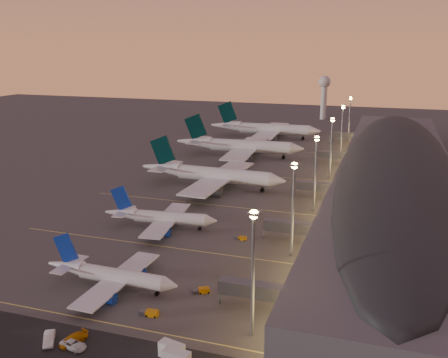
# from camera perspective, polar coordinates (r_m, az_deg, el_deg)

# --- Properties ---
(ground) EXTENTS (700.00, 700.00, 0.00)m
(ground) POSITION_cam_1_polar(r_m,az_deg,el_deg) (147.04, -6.33, -6.92)
(ground) COLOR #3C3937
(airliner_narrow_south) EXTENTS (34.09, 30.35, 12.22)m
(airliner_narrow_south) POSITION_cam_1_polar(r_m,az_deg,el_deg) (120.77, -12.82, -10.68)
(airliner_narrow_south) COLOR silver
(airliner_narrow_south) RESTS_ON ground
(airliner_narrow_north) EXTENTS (36.18, 32.52, 12.92)m
(airliner_narrow_north) POSITION_cam_1_polar(r_m,az_deg,el_deg) (155.77, -7.28, -4.36)
(airliner_narrow_north) COLOR silver
(airliner_narrow_north) RESTS_ON ground
(airliner_wide_near) EXTENTS (61.20, 55.70, 19.60)m
(airliner_wide_near) POSITION_cam_1_polar(r_m,az_deg,el_deg) (198.16, -1.47, 0.52)
(airliner_wide_near) COLOR silver
(airliner_wide_near) RESTS_ON ground
(airliner_wide_mid) EXTENTS (65.89, 60.05, 21.09)m
(airliner_wide_mid) POSITION_cam_1_polar(r_m,az_deg,el_deg) (252.84, 1.73, 3.81)
(airliner_wide_mid) COLOR silver
(airliner_wide_mid) RESTS_ON ground
(airliner_wide_far) EXTENTS (67.55, 61.41, 21.65)m
(airliner_wide_far) POSITION_cam_1_polar(r_m,az_deg,el_deg) (304.86, 4.67, 5.74)
(airliner_wide_far) COLOR silver
(airliner_wide_far) RESTS_ON ground
(terminal_building) EXTENTS (56.35, 255.00, 17.46)m
(terminal_building) POSITION_cam_1_polar(r_m,az_deg,el_deg) (201.32, 18.97, 1.02)
(terminal_building) COLOR #525157
(terminal_building) RESTS_ON ground
(light_masts) EXTENTS (2.20, 217.20, 25.90)m
(light_masts) POSITION_cam_1_polar(r_m,az_deg,el_deg) (193.38, 11.53, 3.66)
(light_masts) COLOR gray
(light_masts) RESTS_ON ground
(radar_tower) EXTENTS (9.00, 9.00, 32.50)m
(radar_tower) POSITION_cam_1_polar(r_m,az_deg,el_deg) (387.85, 11.38, 9.93)
(radar_tower) COLOR silver
(radar_tower) RESTS_ON ground
(service_lane) EXTENTS (260.00, 16.00, 0.01)m
(service_lane) POSITION_cam_1_polar(r_m,az_deg,el_deg) (104.55, -19.80, -17.58)
(service_lane) COLOR black
(service_lane) RESTS_ON ground
(lane_markings) EXTENTS (90.00, 180.36, 0.00)m
(lane_markings) POSITION_cam_1_polar(r_m,az_deg,el_deg) (181.92, -1.10, -2.46)
(lane_markings) COLOR #D8C659
(lane_markings) RESTS_ON ground
(baggage_tug_a) EXTENTS (4.04, 1.92, 1.18)m
(baggage_tug_a) POSITION_cam_1_polar(r_m,az_deg,el_deg) (109.31, -8.48, -14.92)
(baggage_tug_a) COLOR #C37608
(baggage_tug_a) RESTS_ON ground
(baggage_tug_b) EXTENTS (4.03, 3.22, 1.14)m
(baggage_tug_b) POSITION_cam_1_polar(r_m,az_deg,el_deg) (116.99, -2.55, -12.62)
(baggage_tug_b) COLOR #C37608
(baggage_tug_b) RESTS_ON ground
(baggage_tug_c) EXTENTS (3.39, 1.59, 1.00)m
(baggage_tug_c) POSITION_cam_1_polar(r_m,az_deg,el_deg) (146.25, 1.97, -6.77)
(baggage_tug_c) COLOR #C37608
(baggage_tug_c) RESTS_ON ground
(catering_truck_b) EXTENTS (5.49, 3.02, 2.92)m
(catering_truck_b) POSITION_cam_1_polar(r_m,az_deg,el_deg) (95.76, -5.85, -18.99)
(catering_truck_b) COLOR silver
(catering_truck_b) RESTS_ON ground
(service_van_c) EXTENTS (4.39, 5.51, 1.76)m
(service_van_c) POSITION_cam_1_polar(r_m,az_deg,el_deg) (105.02, -19.36, -16.82)
(service_van_c) COLOR silver
(service_van_c) RESTS_ON ground
(service_van_d) EXTENTS (4.27, 6.20, 1.67)m
(service_van_d) POSITION_cam_1_polar(r_m,az_deg,el_deg) (103.57, -16.86, -17.10)
(service_van_d) COLOR #C37608
(service_van_d) RESTS_ON ground
(service_van_e) EXTENTS (5.76, 3.43, 1.50)m
(service_van_e) POSITION_cam_1_polar(r_m,az_deg,el_deg) (102.10, -16.85, -17.66)
(service_van_e) COLOR silver
(service_van_e) RESTS_ON ground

